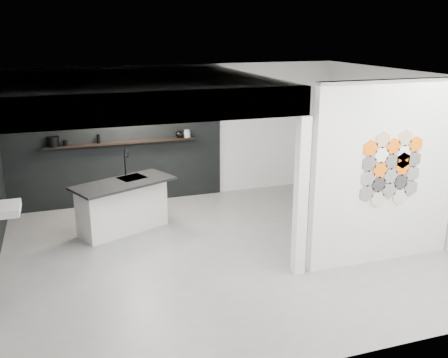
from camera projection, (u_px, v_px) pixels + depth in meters
floor at (224, 252)px, 8.11m from camera, size 7.00×6.00×0.01m
partition_panel at (386, 174)px, 7.48m from camera, size 2.45×0.15×2.80m
bay_clad_back at (116, 148)px, 10.07m from camera, size 4.40×0.04×2.35m
bulkhead at (126, 90)px, 7.89m from camera, size 4.40×4.00×0.40m
corner_column at (301, 198)px, 7.12m from camera, size 0.16×0.16×2.35m
fascia_beam at (148, 108)px, 6.14m from camera, size 4.40×0.16×0.40m
wall_basin at (6, 209)px, 7.60m from camera, size 0.40×0.60×0.12m
display_shelf at (122, 143)px, 9.97m from camera, size 3.00×0.15×0.04m
kitchen_island at (123, 205)px, 8.86m from camera, size 1.92×1.42×1.41m
stockpot at (53, 142)px, 9.54m from camera, size 0.28×0.28×0.19m
kettle at (180, 134)px, 10.31m from camera, size 0.21×0.21×0.15m
glass_bowl at (187, 135)px, 10.36m from camera, size 0.19×0.19×0.10m
glass_vase at (187, 133)px, 10.35m from camera, size 0.12×0.12×0.16m
bottle_dark at (99, 139)px, 9.80m from camera, size 0.07×0.07×0.18m
utensil_cup at (65, 143)px, 9.62m from camera, size 0.11×0.11×0.10m
hex_tile_cluster at (392, 168)px, 7.38m from camera, size 1.04×0.02×1.16m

